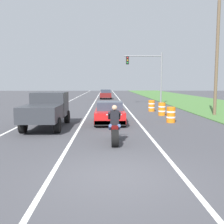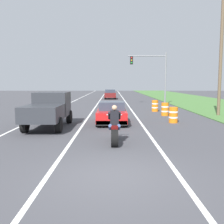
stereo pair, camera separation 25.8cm
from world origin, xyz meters
name	(u,v)px [view 2 (the right image)]	position (x,y,z in m)	size (l,w,h in m)	color
ground_plane	(112,176)	(0.00, 0.00, 0.00)	(160.00, 160.00, 0.00)	#424247
lane_stripe_left_solid	(59,108)	(-5.40, 20.00, 0.00)	(0.14, 120.00, 0.01)	white
lane_stripe_right_solid	(129,108)	(1.80, 20.00, 0.00)	(0.14, 120.00, 0.01)	white
lane_stripe_centre_dashed	(94,108)	(-1.80, 20.00, 0.00)	(0.14, 120.00, 0.01)	white
motorcycle_with_rider	(113,130)	(0.07, 3.92, 0.59)	(0.70, 2.21, 1.62)	black
sports_car_red	(110,113)	(-0.05, 9.67, 0.63)	(1.84, 4.30, 1.37)	red
pickup_truck_left_lane_dark_grey	(48,108)	(-3.62, 7.93, 1.11)	(2.02, 4.80, 1.98)	#2D3035
traffic_light_mast_near	(153,70)	(4.78, 23.52, 3.98)	(4.41, 0.34, 6.00)	gray
utility_pole_roadside	(219,59)	(8.19, 13.26, 4.33)	(0.24, 0.24, 8.66)	brown
construction_barrel_nearest	(172,115)	(3.89, 9.74, 0.50)	(0.58, 0.58, 1.00)	orange
construction_barrel_mid	(164,109)	(4.09, 13.41, 0.50)	(0.58, 0.58, 1.00)	orange
construction_barrel_far	(154,106)	(3.81, 16.44, 0.50)	(0.58, 0.58, 1.00)	orange
distant_car_far_ahead	(109,94)	(-0.31, 35.02, 0.77)	(1.80, 4.00, 1.50)	maroon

